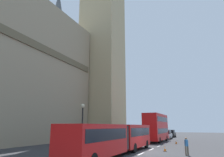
{
  "coord_description": "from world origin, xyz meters",
  "views": [
    {
      "loc": [
        -23.42,
        -6.26,
        2.73
      ],
      "look_at": [
        3.71,
        5.84,
        9.68
      ],
      "focal_mm": 32.83,
      "sensor_mm": 36.0,
      "label": 1
    }
  ],
  "objects_px": {
    "traffic_cone_middle": "(176,142)",
    "street_lamp": "(82,123)",
    "sedan_lead": "(167,135)",
    "sedan_trailing": "(171,134)",
    "traffic_cone_west": "(165,149)",
    "articulated_bus": "(117,136)",
    "double_decker_bus": "(156,126)",
    "pedestrian_near_cones": "(186,146)"
  },
  "relations": [
    {
      "from": "double_decker_bus",
      "to": "sedan_trailing",
      "type": "bearing_deg",
      "value": -0.18
    },
    {
      "from": "sedan_lead",
      "to": "traffic_cone_west",
      "type": "xyz_separation_m",
      "value": [
        -23.16,
        -3.58,
        -0.63
      ]
    },
    {
      "from": "sedan_lead",
      "to": "pedestrian_near_cones",
      "type": "height_order",
      "value": "sedan_lead"
    },
    {
      "from": "articulated_bus",
      "to": "sedan_trailing",
      "type": "distance_m",
      "value": 36.0
    },
    {
      "from": "sedan_trailing",
      "to": "double_decker_bus",
      "type": "bearing_deg",
      "value": 179.82
    },
    {
      "from": "sedan_lead",
      "to": "traffic_cone_middle",
      "type": "bearing_deg",
      "value": -164.3
    },
    {
      "from": "articulated_bus",
      "to": "sedan_trailing",
      "type": "height_order",
      "value": "articulated_bus"
    },
    {
      "from": "pedestrian_near_cones",
      "to": "traffic_cone_middle",
      "type": "bearing_deg",
      "value": 11.21
    },
    {
      "from": "double_decker_bus",
      "to": "sedan_lead",
      "type": "xyz_separation_m",
      "value": [
        9.07,
        -0.3,
        -1.8
      ]
    },
    {
      "from": "double_decker_bus",
      "to": "traffic_cone_west",
      "type": "xyz_separation_m",
      "value": [
        -14.08,
        -3.87,
        -2.43
      ]
    },
    {
      "from": "articulated_bus",
      "to": "street_lamp",
      "type": "height_order",
      "value": "street_lamp"
    },
    {
      "from": "double_decker_bus",
      "to": "sedan_lead",
      "type": "height_order",
      "value": "double_decker_bus"
    },
    {
      "from": "articulated_bus",
      "to": "pedestrian_near_cones",
      "type": "distance_m",
      "value": 6.79
    },
    {
      "from": "sedan_lead",
      "to": "street_lamp",
      "type": "xyz_separation_m",
      "value": [
        -27.19,
        4.8,
        2.14
      ]
    },
    {
      "from": "traffic_cone_west",
      "to": "sedan_lead",
      "type": "bearing_deg",
      "value": 8.78
    },
    {
      "from": "articulated_bus",
      "to": "traffic_cone_west",
      "type": "relative_size",
      "value": 29.38
    },
    {
      "from": "traffic_cone_middle",
      "to": "street_lamp",
      "type": "xyz_separation_m",
      "value": [
        -14.96,
        8.24,
        2.77
      ]
    },
    {
      "from": "traffic_cone_west",
      "to": "double_decker_bus",
      "type": "bearing_deg",
      "value": 15.38
    },
    {
      "from": "traffic_cone_middle",
      "to": "street_lamp",
      "type": "distance_m",
      "value": 17.31
    },
    {
      "from": "street_lamp",
      "to": "pedestrian_near_cones",
      "type": "height_order",
      "value": "street_lamp"
    },
    {
      "from": "traffic_cone_middle",
      "to": "sedan_lead",
      "type": "bearing_deg",
      "value": 15.7
    },
    {
      "from": "articulated_bus",
      "to": "double_decker_bus",
      "type": "xyz_separation_m",
      "value": [
        18.72,
        0.0,
        0.96
      ]
    },
    {
      "from": "sedan_lead",
      "to": "street_lamp",
      "type": "bearing_deg",
      "value": 169.99
    },
    {
      "from": "sedan_lead",
      "to": "sedan_trailing",
      "type": "bearing_deg",
      "value": 1.7
    },
    {
      "from": "articulated_bus",
      "to": "double_decker_bus",
      "type": "bearing_deg",
      "value": 0.01
    },
    {
      "from": "articulated_bus",
      "to": "double_decker_bus",
      "type": "distance_m",
      "value": 18.75
    },
    {
      "from": "articulated_bus",
      "to": "sedan_trailing",
      "type": "bearing_deg",
      "value": -0.08
    },
    {
      "from": "traffic_cone_west",
      "to": "pedestrian_near_cones",
      "type": "distance_m",
      "value": 3.63
    },
    {
      "from": "articulated_bus",
      "to": "sedan_lead",
      "type": "distance_m",
      "value": 27.81
    },
    {
      "from": "double_decker_bus",
      "to": "sedan_lead",
      "type": "distance_m",
      "value": 9.25
    },
    {
      "from": "sedan_lead",
      "to": "pedestrian_near_cones",
      "type": "xyz_separation_m",
      "value": [
        -25.68,
        -6.1,
        -0.0
      ]
    },
    {
      "from": "sedan_trailing",
      "to": "pedestrian_near_cones",
      "type": "relative_size",
      "value": 2.6
    },
    {
      "from": "traffic_cone_west",
      "to": "traffic_cone_middle",
      "type": "distance_m",
      "value": 10.92
    },
    {
      "from": "double_decker_bus",
      "to": "sedan_lead",
      "type": "bearing_deg",
      "value": -1.87
    },
    {
      "from": "sedan_trailing",
      "to": "street_lamp",
      "type": "height_order",
      "value": "street_lamp"
    },
    {
      "from": "sedan_trailing",
      "to": "pedestrian_near_cones",
      "type": "height_order",
      "value": "sedan_trailing"
    },
    {
      "from": "double_decker_bus",
      "to": "street_lamp",
      "type": "distance_m",
      "value": 18.68
    },
    {
      "from": "street_lamp",
      "to": "pedestrian_near_cones",
      "type": "distance_m",
      "value": 11.22
    },
    {
      "from": "double_decker_bus",
      "to": "street_lamp",
      "type": "bearing_deg",
      "value": 166.04
    },
    {
      "from": "sedan_trailing",
      "to": "traffic_cone_west",
      "type": "height_order",
      "value": "sedan_trailing"
    },
    {
      "from": "articulated_bus",
      "to": "street_lamp",
      "type": "distance_m",
      "value": 4.73
    },
    {
      "from": "sedan_trailing",
      "to": "pedestrian_near_cones",
      "type": "bearing_deg",
      "value": -169.39
    }
  ]
}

